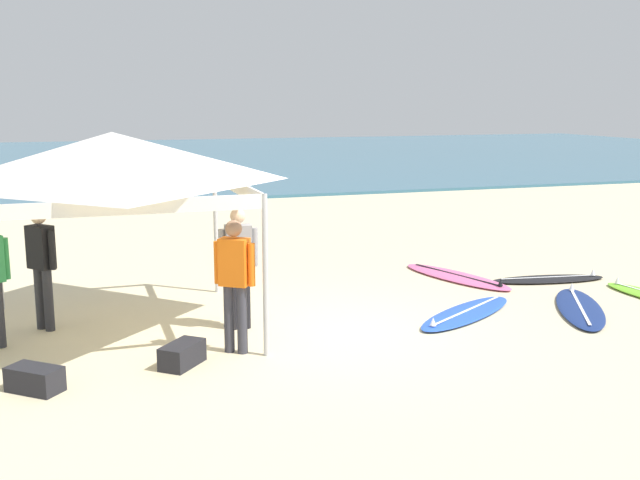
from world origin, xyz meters
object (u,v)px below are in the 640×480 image
surfboard_navy (580,308)px  gear_bag_near_tent (35,379)px  surfboard_blue (466,313)px  surfboard_pink (457,277)px  person_grey (239,260)px  gear_bag_by_pole (182,355)px  canopy_tent (113,159)px  surfboard_black (549,279)px  person_black (41,261)px  person_orange (235,277)px

surfboard_navy → gear_bag_near_tent: size_ratio=4.04×
surfboard_blue → surfboard_pink: 2.37m
person_grey → gear_bag_by_pole: 1.81m
canopy_tent → surfboard_pink: (5.95, 1.27, -2.35)m
surfboard_black → person_grey: bearing=-169.9°
surfboard_navy → surfboard_blue: size_ratio=1.03×
surfboard_black → gear_bag_near_tent: (-8.47, -2.60, 0.10)m
surfboard_pink → surfboard_black: bearing=-24.9°
surfboard_pink → person_black: bearing=-172.5°
gear_bag_near_tent → surfboard_black: bearing=17.1°
surfboard_navy → person_grey: 5.28m
surfboard_pink → person_grey: 4.78m
surfboard_blue → surfboard_pink: (1.00, 2.14, -0.00)m
surfboard_blue → surfboard_pink: bearing=65.0°
surfboard_navy → surfboard_pink: same height
canopy_tent → gear_bag_by_pole: 2.89m
surfboard_black → gear_bag_near_tent: 8.86m
canopy_tent → surfboard_blue: (4.95, -0.88, -2.35)m
surfboard_black → surfboard_blue: bearing=-149.3°
person_orange → surfboard_pink: bearing=30.4°
gear_bag_near_tent → person_orange: bearing=13.7°
surfboard_pink → gear_bag_by_pole: 6.12m
surfboard_blue → person_black: (-5.95, 1.23, 0.95)m
person_black → person_orange: bearing=-37.4°
gear_bag_near_tent → canopy_tent: bearing=62.5°
surfboard_black → gear_bag_by_pole: gear_bag_by_pole is taller
surfboard_navy → gear_bag_near_tent: bearing=-173.8°
surfboard_blue → person_grey: person_grey is taller
person_grey → gear_bag_near_tent: bearing=-149.4°
person_grey → person_orange: bearing=-104.9°
surfboard_black → person_orange: bearing=-161.6°
surfboard_blue → person_orange: (-3.62, -0.56, 0.95)m
surfboard_black → gear_bag_by_pole: 7.18m
surfboard_black → person_black: 8.47m
gear_bag_by_pole → gear_bag_near_tent: bearing=-169.7°
surfboard_black → person_orange: 6.48m
gear_bag_by_pole → person_black: bearing=127.9°
surfboard_navy → person_grey: bearing=172.1°
canopy_tent → gear_bag_near_tent: (-1.05, -2.02, -2.25)m
surfboard_navy → surfboard_blue: bearing=170.6°
surfboard_navy → gear_bag_near_tent: (-7.79, -0.85, 0.10)m
surfboard_navy → person_orange: person_orange is taller
surfboard_blue → surfboard_navy: bearing=-9.4°
surfboard_blue → gear_bag_near_tent: (-6.00, -1.14, 0.10)m
surfboard_black → surfboard_blue: 2.87m
gear_bag_by_pole → surfboard_navy: bearing=5.1°
person_orange → gear_bag_by_pole: bearing=-158.8°
surfboard_pink → surfboard_navy: bearing=-72.1°
canopy_tent → person_grey: (1.59, -0.45, -1.40)m
person_orange → gear_bag_near_tent: person_orange is taller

